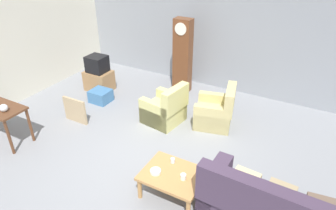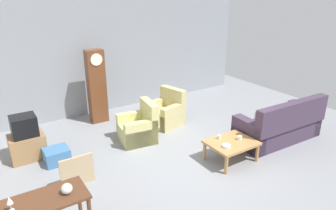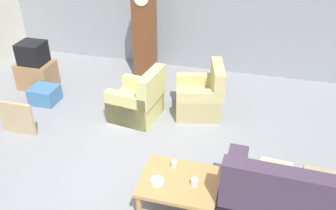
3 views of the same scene
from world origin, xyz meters
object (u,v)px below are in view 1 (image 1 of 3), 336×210
object	(u,v)px
cup_blue_rimmed	(173,160)
storage_box_blue	(101,96)
armchair_olive_near	(165,110)
grandfather_clock	(183,56)
cup_white_porcelain	(183,177)
tv_stand_cabinet	(99,81)
armchair_olive_far	(216,112)
coffee_table_wood	(173,176)
framed_picture_leaning	(75,110)
bowl_white_stacked	(156,171)
glass_dome_cloche	(4,108)
tv_crt	(97,64)

from	to	relation	value
cup_blue_rimmed	storage_box_blue	bearing A→B (deg)	150.66
armchair_olive_near	grandfather_clock	xyz separation A→B (m)	(-0.37, 1.57, 0.66)
cup_white_porcelain	tv_stand_cabinet	bearing A→B (deg)	146.93
armchair_olive_near	storage_box_blue	bearing A→B (deg)	178.75
armchair_olive_near	armchair_olive_far	world-z (taller)	same
coffee_table_wood	tv_stand_cabinet	world-z (taller)	tv_stand_cabinet
framed_picture_leaning	storage_box_blue	bearing A→B (deg)	96.90
cup_white_porcelain	framed_picture_leaning	bearing A→B (deg)	163.82
bowl_white_stacked	armchair_olive_far	bearing A→B (deg)	87.42
cup_blue_rimmed	bowl_white_stacked	xyz separation A→B (m)	(-0.12, -0.34, -0.02)
armchair_olive_near	framed_picture_leaning	bearing A→B (deg)	-151.39
framed_picture_leaning	cup_white_porcelain	xyz separation A→B (m)	(3.09, -0.90, 0.19)
cup_white_porcelain	cup_blue_rimmed	world-z (taller)	cup_white_porcelain
tv_stand_cabinet	armchair_olive_far	bearing A→B (deg)	-1.78
armchair_olive_near	coffee_table_wood	xyz separation A→B (m)	(1.16, -1.81, 0.06)
bowl_white_stacked	tv_stand_cabinet	bearing A→B (deg)	142.54
grandfather_clock	bowl_white_stacked	xyz separation A→B (m)	(1.28, -3.50, -0.51)
grandfather_clock	glass_dome_cloche	bearing A→B (deg)	-116.14
armchair_olive_far	coffee_table_wood	bearing A→B (deg)	-86.34
framed_picture_leaning	bowl_white_stacked	distance (m)	2.83
armchair_olive_far	framed_picture_leaning	xyz separation A→B (m)	(-2.76, -1.38, -0.02)
tv_stand_cabinet	storage_box_blue	size ratio (longest dim) A/B	1.42
storage_box_blue	armchair_olive_near	bearing A→B (deg)	-1.25
armchair_olive_near	framed_picture_leaning	distance (m)	1.98
tv_stand_cabinet	glass_dome_cloche	world-z (taller)	glass_dome_cloche
cup_blue_rimmed	bowl_white_stacked	world-z (taller)	cup_blue_rimmed
tv_crt	bowl_white_stacked	world-z (taller)	tv_crt
tv_crt	tv_stand_cabinet	bearing A→B (deg)	0.00
storage_box_blue	bowl_white_stacked	distance (m)	3.41
armchair_olive_far	cup_white_porcelain	world-z (taller)	armchair_olive_far
coffee_table_wood	cup_blue_rimmed	size ratio (longest dim) A/B	11.76
armchair_olive_far	tv_crt	bearing A→B (deg)	178.22
armchair_olive_far	tv_stand_cabinet	world-z (taller)	armchair_olive_far
coffee_table_wood	cup_blue_rimmed	xyz separation A→B (m)	(-0.13, 0.23, 0.10)
tv_crt	storage_box_blue	size ratio (longest dim) A/B	1.00
bowl_white_stacked	tv_crt	bearing A→B (deg)	142.54
tv_stand_cabinet	bowl_white_stacked	distance (m)	4.06
framed_picture_leaning	glass_dome_cloche	world-z (taller)	glass_dome_cloche
coffee_table_wood	cup_white_porcelain	size ratio (longest dim) A/B	10.47
armchair_olive_near	grandfather_clock	bearing A→B (deg)	103.16
storage_box_blue	cup_blue_rimmed	size ratio (longest dim) A/B	5.87
tv_crt	bowl_white_stacked	bearing A→B (deg)	-37.46
cup_white_porcelain	cup_blue_rimmed	bearing A→B (deg)	140.78
grandfather_clock	framed_picture_leaning	distance (m)	2.95
framed_picture_leaning	glass_dome_cloche	distance (m)	1.45
storage_box_blue	cup_white_porcelain	xyz separation A→B (m)	(3.21, -1.89, 0.32)
tv_stand_cabinet	cup_white_porcelain	xyz separation A→B (m)	(3.66, -2.39, 0.21)
storage_box_blue	glass_dome_cloche	xyz separation A→B (m)	(-0.35, -2.23, 0.71)
storage_box_blue	glass_dome_cloche	world-z (taller)	glass_dome_cloche
cup_blue_rimmed	bowl_white_stacked	size ratio (longest dim) A/B	0.48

